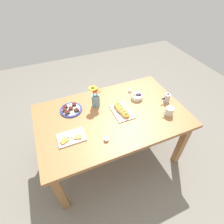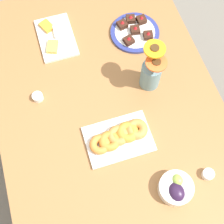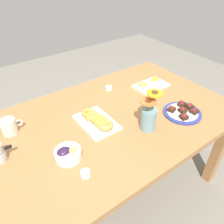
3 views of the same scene
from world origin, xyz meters
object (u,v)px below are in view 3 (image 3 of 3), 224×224
Objects in this scene: cheese_platter at (151,85)px; jam_cup_honey at (109,88)px; jam_cup_berry at (85,174)px; coffee_mug at (9,126)px; grape_bowl at (68,154)px; croissant_platter at (97,120)px; flower_vase at (149,117)px; dessert_plate at (182,112)px; dining_table at (112,127)px.

cheese_platter is 0.34m from jam_cup_honey.
cheese_platter is 0.95m from jam_cup_berry.
cheese_platter is (1.05, -0.09, -0.04)m from coffee_mug.
grape_bowl reaches higher than croissant_platter.
coffee_mug is at bearing 153.37° from croissant_platter.
cheese_platter is at bearing 13.36° from croissant_platter.
grape_bowl is at bearing -151.61° from croissant_platter.
flower_vase reaches higher than jam_cup_honey.
dessert_plate is at bearing -26.12° from coffee_mug.
coffee_mug is at bearing 146.68° from flower_vase.
coffee_mug is 0.47× the size of cheese_platter.
coffee_mug is at bearing 153.88° from dessert_plate.
cheese_platter reaches higher than dining_table.
cheese_platter is (0.86, 0.29, -0.02)m from grape_bowl.
grape_bowl is 0.48× the size of croissant_platter.
dessert_plate is at bearing -25.66° from croissant_platter.
cheese_platter is at bearing 27.23° from jam_cup_berry.
croissant_platter reaches higher than jam_cup_honey.
cheese_platter is at bearing 77.21° from dessert_plate.
coffee_mug is 0.81m from flower_vase.
jam_cup_honey is 1.00× the size of jam_cup_berry.
flower_vase reaches higher than jam_cup_berry.
grape_bowl is 0.57× the size of dessert_plate.
cheese_platter is 5.42× the size of jam_cup_honey.
dessert_plate is at bearing -7.07° from grape_bowl.
jam_cup_honey is 0.57m from dessert_plate.
dining_table is at bearing -22.11° from coffee_mug.
coffee_mug is 0.90× the size of grape_bowl.
jam_cup_honey is at bearing 44.93° from croissant_platter.
coffee_mug reaches higher than dessert_plate.
grape_bowl is (-0.38, -0.14, 0.12)m from dining_table.
cheese_platter is at bearing -4.77° from coffee_mug.
dessert_plate is (0.96, -0.47, -0.03)m from coffee_mug.
dessert_plate reaches higher than jam_cup_honey.
jam_cup_berry is (-0.26, -0.30, -0.01)m from croissant_platter.
cheese_platter is at bearing 16.55° from dining_table.
jam_cup_berry is at bearing -69.21° from coffee_mug.
jam_cup_honey is 0.19× the size of flower_vase.
croissant_platter reaches higher than cheese_platter.
grape_bowl is at bearing 172.00° from flower_vase.
coffee_mug is 0.49× the size of flower_vase.
grape_bowl is at bearing -161.60° from cheese_platter.
jam_cup_honey reaches higher than dining_table.
flower_vase is (0.67, -0.44, 0.04)m from coffee_mug.
dining_table is 0.48m from jam_cup_berry.
dessert_plate reaches higher than cheese_platter.
grape_bowl is 0.31m from croissant_platter.
croissant_platter is at bearing -166.64° from cheese_platter.
croissant_platter is 0.41m from jam_cup_honey.
croissant_platter is at bearing 28.39° from grape_bowl.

